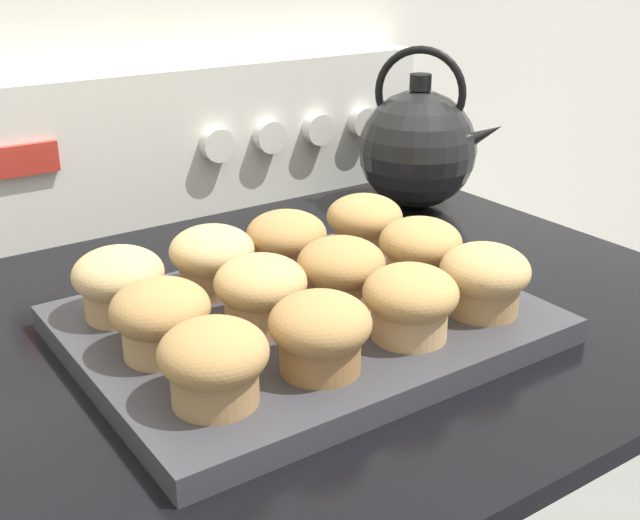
{
  "coord_description": "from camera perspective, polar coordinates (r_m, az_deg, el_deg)",
  "views": [
    {
      "loc": [
        -0.39,
        -0.25,
        1.24
      ],
      "look_at": [
        -0.01,
        0.3,
        0.97
      ],
      "focal_mm": 45.0,
      "sensor_mm": 36.0,
      "label": 1
    }
  ],
  "objects": [
    {
      "name": "muffin_r0_c3",
      "position": [
        0.72,
        11.62,
        -1.25
      ],
      "size": [
        0.08,
        0.08,
        0.06
      ],
      "color": "#A37A4C",
      "rests_on": "muffin_pan"
    },
    {
      "name": "muffin_r1_c0",
      "position": [
        0.64,
        -11.25,
        -4.0
      ],
      "size": [
        0.08,
        0.08,
        0.06
      ],
      "color": "tan",
      "rests_on": "muffin_pan"
    },
    {
      "name": "control_panel",
      "position": [
        1.02,
        -11.03,
        8.03
      ],
      "size": [
        0.76,
        0.07,
        0.19
      ],
      "color": "silver",
      "rests_on": "stove_range"
    },
    {
      "name": "muffin_r2_c3",
      "position": [
        0.84,
        3.18,
        2.64
      ],
      "size": [
        0.08,
        0.08,
        0.06
      ],
      "color": "#A37A4C",
      "rests_on": "muffin_pan"
    },
    {
      "name": "muffin_r1_c1",
      "position": [
        0.68,
        -4.24,
        -2.17
      ],
      "size": [
        0.08,
        0.08,
        0.06
      ],
      "color": "tan",
      "rests_on": "muffin_pan"
    },
    {
      "name": "muffin_r2_c1",
      "position": [
        0.75,
        -7.67,
        0.17
      ],
      "size": [
        0.08,
        0.08,
        0.06
      ],
      "color": "#A37A4C",
      "rests_on": "muffin_pan"
    },
    {
      "name": "muffin_r1_c2",
      "position": [
        0.72,
        1.81,
        -0.68
      ],
      "size": [
        0.08,
        0.08,
        0.06
      ],
      "color": "#A37A4C",
      "rests_on": "muffin_pan"
    },
    {
      "name": "muffin_pan",
      "position": [
        0.72,
        -1.12,
        -4.57
      ],
      "size": [
        0.39,
        0.3,
        0.02
      ],
      "color": "#38383D",
      "rests_on": "stove_range"
    },
    {
      "name": "muffin_r0_c1",
      "position": [
        0.61,
        0.01,
        -5.11
      ],
      "size": [
        0.08,
        0.08,
        0.06
      ],
      "color": "olive",
      "rests_on": "muffin_pan"
    },
    {
      "name": "muffin_r0_c0",
      "position": [
        0.57,
        -7.56,
        -7.18
      ],
      "size": [
        0.08,
        0.08,
        0.06
      ],
      "color": "#A37A4C",
      "rests_on": "muffin_pan"
    },
    {
      "name": "muffin_r0_c2",
      "position": [
        0.66,
        6.44,
        -2.92
      ],
      "size": [
        0.08,
        0.08,
        0.06
      ],
      "color": "tan",
      "rests_on": "muffin_pan"
    },
    {
      "name": "muffin_r2_c2",
      "position": [
        0.79,
        -2.15,
        1.41
      ],
      "size": [
        0.08,
        0.08,
        0.06
      ],
      "color": "tan",
      "rests_on": "muffin_pan"
    },
    {
      "name": "tea_kettle",
      "position": [
        1.05,
        7.04,
        7.98
      ],
      "size": [
        0.16,
        0.18,
        0.21
      ],
      "color": "black",
      "rests_on": "stove_range"
    },
    {
      "name": "muffin_r2_c0",
      "position": [
        0.72,
        -14.1,
        -1.48
      ],
      "size": [
        0.08,
        0.08,
        0.06
      ],
      "color": "tan",
      "rests_on": "muffin_pan"
    },
    {
      "name": "muffin_r1_c3",
      "position": [
        0.77,
        7.14,
        0.78
      ],
      "size": [
        0.08,
        0.08,
        0.06
      ],
      "color": "tan",
      "rests_on": "muffin_pan"
    }
  ]
}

